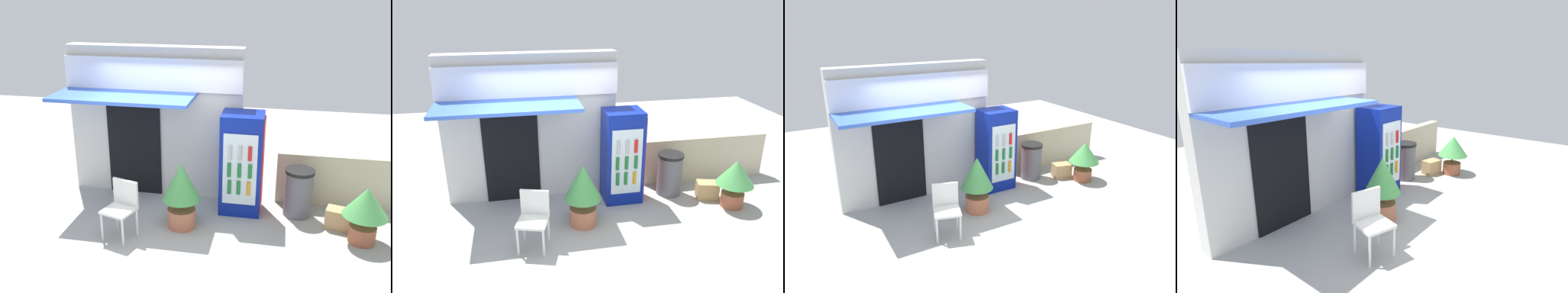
% 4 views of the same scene
% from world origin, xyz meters
% --- Properties ---
extents(ground, '(16.00, 16.00, 0.00)m').
position_xyz_m(ground, '(0.00, 0.00, 0.00)').
color(ground, '#A3A39E').
extents(storefront_building, '(3.18, 1.29, 2.76)m').
position_xyz_m(storefront_building, '(-0.36, 1.53, 1.44)').
color(storefront_building, silver).
rests_on(storefront_building, ground).
extents(drink_cooler, '(0.72, 0.66, 1.77)m').
position_xyz_m(drink_cooler, '(1.31, 1.05, 0.89)').
color(drink_cooler, navy).
rests_on(drink_cooler, ground).
extents(plastic_chair, '(0.55, 0.54, 0.91)m').
position_xyz_m(plastic_chair, '(-0.43, -0.15, 0.54)').
color(plastic_chair, silver).
rests_on(plastic_chair, ground).
extents(potted_plant_near_shop, '(0.62, 0.62, 1.11)m').
position_xyz_m(potted_plant_near_shop, '(0.42, 0.30, 0.66)').
color(potted_plant_near_shop, '#BC6B4C').
rests_on(potted_plant_near_shop, ground).
extents(potted_plant_curbside, '(0.68, 0.68, 0.92)m').
position_xyz_m(potted_plant_curbside, '(3.26, 0.36, 0.59)').
color(potted_plant_curbside, '#995138').
rests_on(potted_plant_curbside, ground).
extents(trash_bin, '(0.50, 0.50, 0.84)m').
position_xyz_m(trash_bin, '(2.29, 1.07, 0.42)').
color(trash_bin, '#595960').
rests_on(trash_bin, ground).
extents(stone_boundary_wall, '(2.69, 0.21, 0.95)m').
position_xyz_m(stone_boundary_wall, '(3.25, 1.57, 0.48)').
color(stone_boundary_wall, beige).
rests_on(stone_boundary_wall, ground).
extents(cardboard_box, '(0.46, 0.37, 0.33)m').
position_xyz_m(cardboard_box, '(2.95, 0.73, 0.17)').
color(cardboard_box, tan).
rests_on(cardboard_box, ground).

